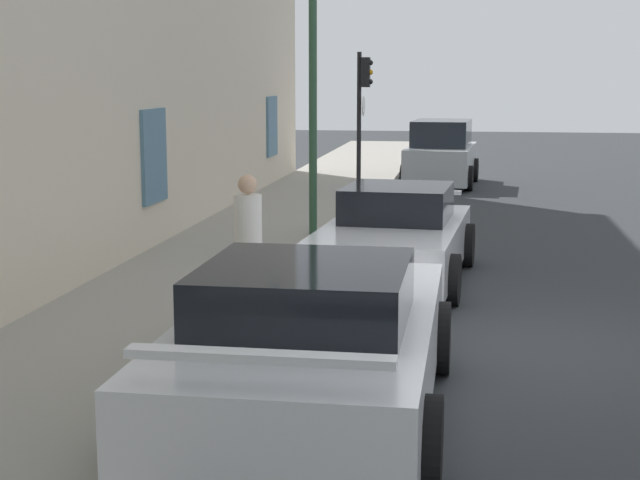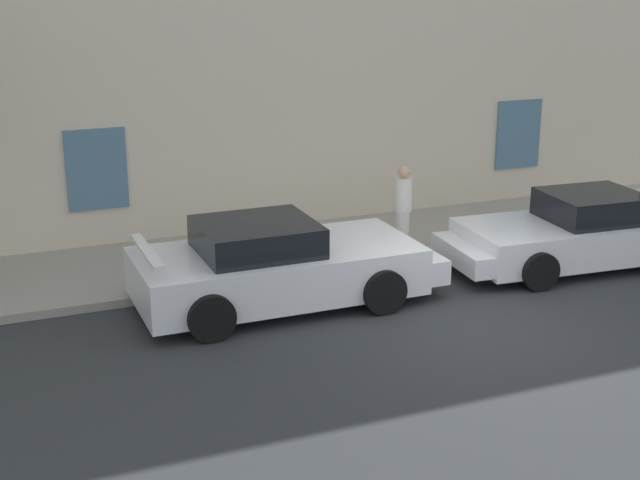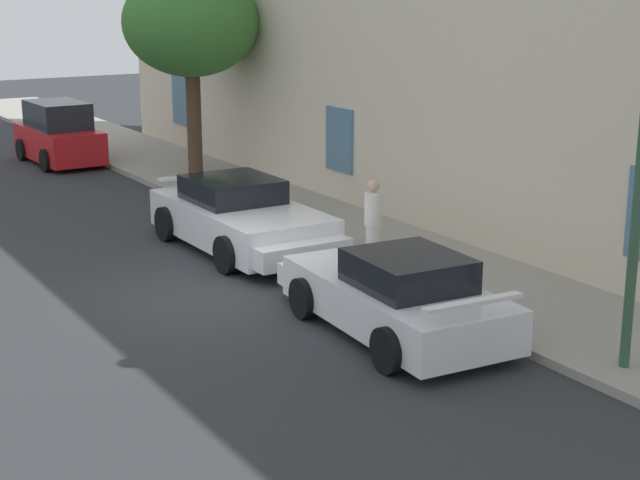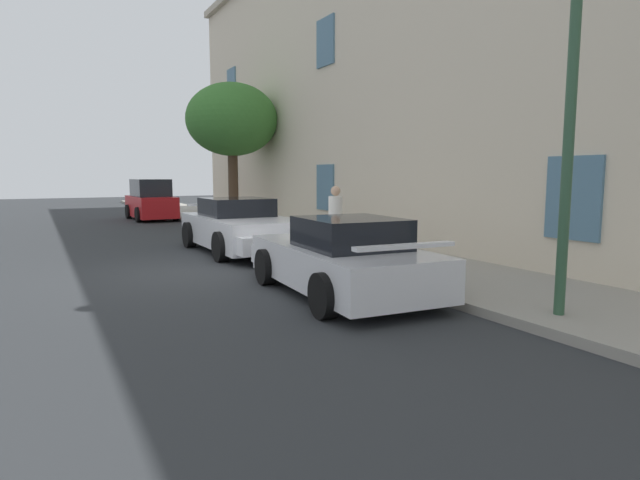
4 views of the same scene
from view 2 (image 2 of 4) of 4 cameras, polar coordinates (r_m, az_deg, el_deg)
The scene contains 5 objects.
ground_plane at distance 13.95m, azimuth 9.23°, elevation -5.08°, with size 80.00×80.00×0.00m, color #2B2D30.
sidewalk at distance 17.27m, azimuth 2.31°, elevation -0.18°, with size 60.00×3.01×0.14m, color gray.
sportscar_red_lead at distance 14.29m, azimuth -2.14°, elevation -1.62°, with size 4.87×2.28×1.39m.
sportscar_yellow_flank at distance 16.61m, azimuth 15.50°, elevation 0.32°, with size 4.59×2.28×1.32m.
pedestrian_admiring at distance 16.31m, azimuth 5.26°, elevation 2.02°, with size 0.33×0.33×1.63m.
Camera 2 is at (-6.89, -10.92, 5.27)m, focal length 50.46 mm.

